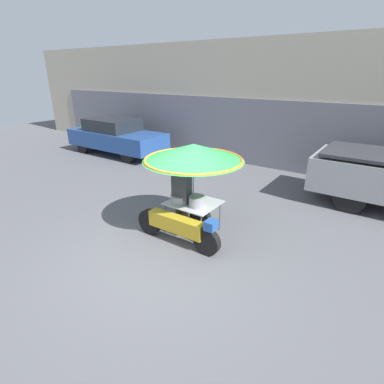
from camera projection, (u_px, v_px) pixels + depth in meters
ground_plane at (164, 257)px, 5.70m from camera, size 36.00×36.00×0.00m
shopfront_building at (299, 105)px, 10.73m from camera, size 28.00×2.06×4.38m
vendor_motorcycle_cart at (192, 164)px, 6.01m from camera, size 2.06×2.06×1.96m
vendor_person at (182, 193)px, 6.27m from camera, size 0.38×0.22×1.65m
parked_car at (116, 136)px, 12.63m from camera, size 4.37×1.73×1.48m
potted_plant at (86, 130)px, 15.76m from camera, size 0.66×0.66×0.81m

